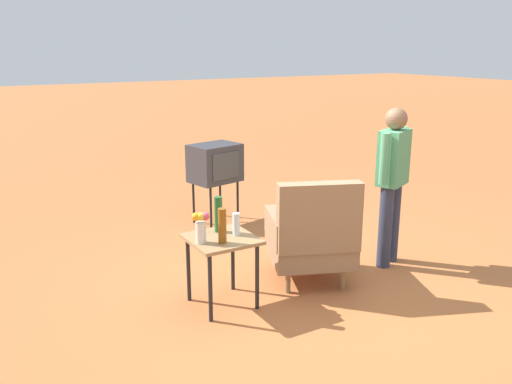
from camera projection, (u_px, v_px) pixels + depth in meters
name	position (u px, v px, depth m)	size (l,w,h in m)	color
ground_plane	(315.00, 288.00, 5.13)	(60.00, 60.00, 0.00)	#AD6033
armchair	(313.00, 235.00, 5.10)	(1.00, 1.01, 1.06)	#937047
side_table	(222.00, 248.00, 4.66)	(0.56, 0.56, 0.63)	black
tv_on_stand	(215.00, 164.00, 6.82)	(0.68, 0.56, 1.03)	black
person_standing	(392.00, 177.00, 5.47)	(0.53, 0.35, 1.64)	#2D3347
bottle_wine_green	(218.00, 214.00, 4.74)	(0.07, 0.07, 0.32)	#1E5623
bottle_short_clear	(236.00, 224.00, 4.67)	(0.06, 0.06, 0.20)	silver
bottle_tall_amber	(222.00, 226.00, 4.47)	(0.07, 0.07, 0.30)	brown
flower_vase	(201.00, 226.00, 4.47)	(0.14, 0.10, 0.27)	silver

